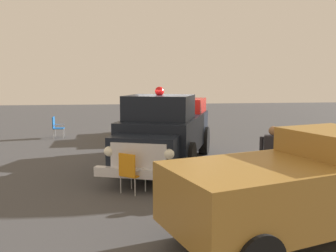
{
  "coord_description": "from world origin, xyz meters",
  "views": [
    {
      "loc": [
        11.73,
        -1.86,
        2.81
      ],
      "look_at": [
        -0.29,
        -0.24,
        1.26
      ],
      "focal_mm": 39.15,
      "sensor_mm": 36.0,
      "label": 1
    }
  ],
  "objects": [
    {
      "name": "ground_plane",
      "position": [
        0.0,
        0.0,
        0.0
      ],
      "size": [
        60.0,
        60.0,
        0.0
      ],
      "primitive_type": "plane",
      "color": "#424244"
    },
    {
      "name": "vintage_fire_truck",
      "position": [
        -0.07,
        -0.32,
        1.2
      ],
      "size": [
        6.33,
        4.15,
        2.59
      ],
      "color": "black",
      "rests_on": "ground"
    },
    {
      "name": "classic_hot_rod",
      "position": [
        -5.87,
        -0.51,
        0.75
      ],
      "size": [
        4.42,
        2.04,
        1.46
      ],
      "color": "black",
      "rests_on": "ground"
    },
    {
      "name": "parked_pickup",
      "position": [
        6.0,
        1.23,
        0.99
      ],
      "size": [
        3.11,
        5.12,
        1.9
      ],
      "color": "black",
      "rests_on": "ground"
    },
    {
      "name": "lawn_chair_near_truck",
      "position": [
        -3.12,
        0.44,
        0.59
      ],
      "size": [
        0.54,
        0.55,
        1.02
      ],
      "color": "#B7BABF",
      "rests_on": "ground"
    },
    {
      "name": "lawn_chair_by_car",
      "position": [
        -6.34,
        -4.87,
        0.59
      ],
      "size": [
        0.52,
        0.5,
        1.02
      ],
      "color": "#B7BABF",
      "rests_on": "ground"
    },
    {
      "name": "lawn_chair_spare",
      "position": [
        2.91,
        -1.61,
        0.59
      ],
      "size": [
        0.69,
        0.69,
        1.02
      ],
      "color": "#B7BABF",
      "rests_on": "ground"
    },
    {
      "name": "spectator_seated",
      "position": [
        -2.99,
        0.46,
        0.7
      ],
      "size": [
        0.57,
        0.42,
        1.29
      ],
      "color": "#383842",
      "rests_on": "ground"
    },
    {
      "name": "spectator_standing",
      "position": [
        3.33,
        1.86,
        0.96
      ],
      "size": [
        0.41,
        0.62,
        1.68
      ],
      "color": "#2D334C",
      "rests_on": "ground"
    },
    {
      "name": "traffic_cone",
      "position": [
        2.66,
        2.21,
        0.31
      ],
      "size": [
        0.4,
        0.4,
        0.64
      ],
      "color": "orange",
      "rests_on": "ground"
    }
  ]
}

